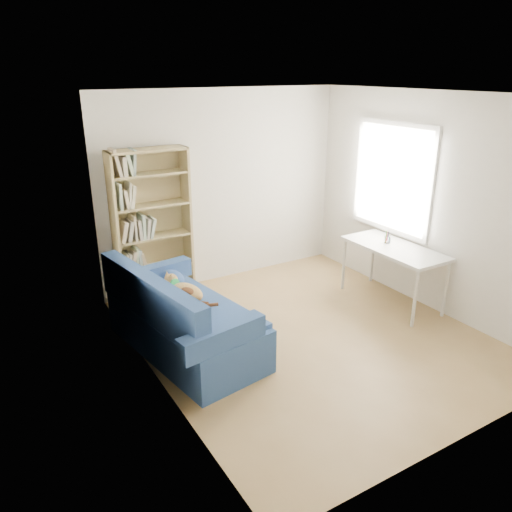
# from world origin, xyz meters

# --- Properties ---
(ground) EXTENTS (4.00, 4.00, 0.00)m
(ground) POSITION_xyz_m (0.00, 0.00, 0.00)
(ground) COLOR olive
(ground) RESTS_ON ground
(room_shell) EXTENTS (3.54, 4.04, 2.62)m
(room_shell) POSITION_xyz_m (0.10, 0.03, 1.64)
(room_shell) COLOR silver
(room_shell) RESTS_ON ground
(sofa) EXTENTS (1.17, 2.00, 0.92)m
(sofa) POSITION_xyz_m (-1.33, 0.44, 0.35)
(sofa) COLOR navy
(sofa) RESTS_ON ground
(bookshelf) EXTENTS (0.97, 0.30, 1.93)m
(bookshelf) POSITION_xyz_m (-1.10, 1.83, 0.89)
(bookshelf) COLOR tan
(bookshelf) RESTS_ON ground
(desk) EXTENTS (0.62, 1.34, 0.75)m
(desk) POSITION_xyz_m (1.42, 0.16, 0.68)
(desk) COLOR silver
(desk) RESTS_ON ground
(pen_cup) EXTENTS (0.08, 0.08, 0.16)m
(pen_cup) POSITION_xyz_m (1.45, 0.33, 0.81)
(pen_cup) COLOR white
(pen_cup) RESTS_ON desk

